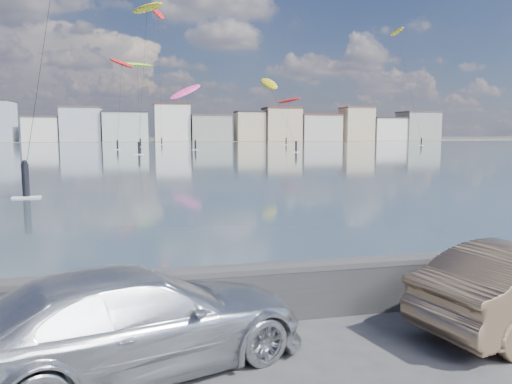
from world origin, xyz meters
TOP-DOWN VIEW (x-y plane):
  - bay_water at (0.00, 91.50)m, footprint 500.00×177.00m
  - far_shore_strip at (0.00, 200.00)m, footprint 500.00×60.00m
  - seawall at (0.00, 2.70)m, footprint 400.00×0.36m
  - far_buildings at (1.31, 186.00)m, footprint 240.79×13.26m
  - car_silver at (-1.40, 1.28)m, footprint 5.51×3.65m
  - kitesurfer_3 at (-4.42, 105.24)m, footprint 6.58×14.59m
  - kitesurfer_5 at (40.24, 130.91)m, footprint 7.08×11.83m
  - kitesurfer_9 at (68.64, 122.75)m, footprint 4.29×15.61m
  - kitesurfer_11 at (0.59, 82.05)m, footprint 6.67×14.63m
  - kitesurfer_13 at (-1.29, 122.79)m, footprint 8.77×11.16m
  - kitesurfer_14 at (9.01, 107.13)m, footprint 8.46×18.82m
  - kitesurfer_17 at (23.90, 90.47)m, footprint 3.26×18.74m
  - kitesurfer_19 at (4.98, 144.95)m, footprint 4.78×14.65m

SIDE VIEW (x-z plane):
  - bay_water at x=0.00m, z-range 0.01..0.01m
  - far_shore_strip at x=0.00m, z-range 0.01..0.01m
  - seawall at x=0.00m, z-range 0.04..1.12m
  - car_silver at x=-1.40m, z-range 0.00..1.48m
  - far_buildings at x=1.31m, z-range -1.27..13.33m
  - kitesurfer_5 at x=40.24m, z-range 5.38..18.86m
  - kitesurfer_14 at x=9.01m, z-range 4.67..19.61m
  - kitesurfer_17 at x=23.90m, z-range 5.13..20.04m
  - kitesurfer_3 at x=-4.42m, z-range 8.10..27.10m
  - kitesurfer_13 at x=-1.29m, z-range 9.31..29.99m
  - kitesurfer_11 at x=0.59m, z-range 11.32..36.07m
  - kitesurfer_9 at x=68.64m, z-range 14.34..46.23m
  - kitesurfer_19 at x=4.98m, z-range 16.70..56.71m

